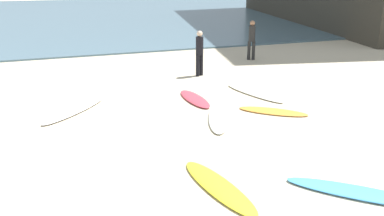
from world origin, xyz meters
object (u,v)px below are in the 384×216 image
surfboard_6 (218,118)px  beachgoer_mid (252,38)px  surfboard_1 (75,110)px  surfboard_0 (273,111)px  surfboard_5 (218,186)px  surfboard_3 (254,93)px  surfboard_2 (361,193)px  surfboard_4 (195,99)px  beachgoer_near (200,51)px

surfboard_6 → beachgoer_mid: 7.94m
beachgoer_mid → surfboard_1: bearing=54.2°
surfboard_0 → surfboard_1: bearing=109.1°
surfboard_0 → surfboard_5: 4.50m
surfboard_5 → surfboard_3: bearing=46.8°
surfboard_2 → surfboard_6: size_ratio=1.15×
surfboard_0 → beachgoer_mid: 7.15m
surfboard_3 → surfboard_5: (-3.42, -5.04, 0.00)m
surfboard_1 → surfboard_6: (3.53, -1.96, -0.00)m
surfboard_3 → surfboard_1: bearing=-17.4°
surfboard_5 → surfboard_0: bearing=37.9°
surfboard_2 → surfboard_4: bearing=50.6°
beachgoer_mid → surfboard_5: bearing=83.5°
surfboard_3 → beachgoer_near: 3.09m
beachgoer_near → surfboard_5: bearing=44.1°
surfboard_2 → surfboard_3: 6.21m
surfboard_1 → beachgoer_near: beachgoer_near is taller
surfboard_4 → surfboard_6: (0.00, -1.82, -0.00)m
surfboard_3 → surfboard_6: surfboard_6 is taller
surfboard_1 → surfboard_3: 5.54m
surfboard_0 → surfboard_1: 5.55m
beachgoer_near → surfboard_4: bearing=39.0°
surfboard_2 → surfboard_0: bearing=32.1°
surfboard_2 → surfboard_4: surfboard_4 is taller
surfboard_3 → beachgoer_mid: 5.43m
surfboard_0 → surfboard_6: size_ratio=0.85×
surfboard_6 → beachgoer_near: 4.85m
surfboard_4 → surfboard_3: bearing=-3.4°
surfboard_4 → beachgoer_near: size_ratio=1.16×
surfboard_1 → surfboard_2: (4.38, -6.29, -0.00)m
beachgoer_mid → beachgoer_near: bearing=55.5°
surfboard_6 → surfboard_0: bearing=-157.0°
surfboard_5 → beachgoer_mid: bearing=50.4°
surfboard_5 → surfboard_6: 3.57m
surfboard_0 → beachgoer_near: 4.70m
beachgoer_near → beachgoer_mid: bearing=-176.1°
surfboard_6 → beachgoer_near: bearing=-82.2°
surfboard_5 → beachgoer_mid: (5.81, 9.83, 0.92)m
surfboard_0 → surfboard_3: bearing=28.5°
surfboard_0 → beachgoer_near: (-0.45, 4.59, 0.90)m
surfboard_0 → surfboard_2: size_ratio=0.74×
surfboard_2 → beachgoer_mid: bearing=24.7°
surfboard_4 → beachgoer_mid: beachgoer_mid is taller
surfboard_3 → surfboard_4: surfboard_4 is taller
surfboard_1 → surfboard_6: surfboard_1 is taller
surfboard_6 → surfboard_2: bearing=123.6°
surfboard_6 → beachgoer_mid: (4.40, 6.55, 0.92)m
surfboard_4 → beachgoer_mid: 6.53m
surfboard_6 → beachgoer_mid: size_ratio=1.30×
surfboard_2 → beachgoer_mid: 11.49m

